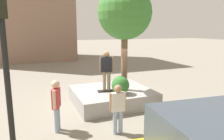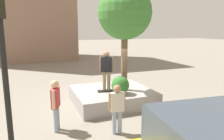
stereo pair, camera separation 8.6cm
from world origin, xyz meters
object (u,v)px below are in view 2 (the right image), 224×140
object	(u,v)px
skateboard	(106,90)
bystander_watching	(56,102)
pedestrian_crossing	(117,106)
planter_ledge	(112,96)
skateboarder	(106,68)
plaza_tree	(125,13)
traffic_light_corner	(2,46)

from	to	relation	value
skateboard	bystander_watching	world-z (taller)	bystander_watching
pedestrian_crossing	bystander_watching	bearing A→B (deg)	-27.05
planter_ledge	skateboarder	bearing A→B (deg)	33.60
skateboard	planter_ledge	bearing A→B (deg)	-146.40
skateboard	skateboarder	size ratio (longest dim) A/B	0.48
skateboard	plaza_tree	bearing A→B (deg)	179.73
traffic_light_corner	pedestrian_crossing	xyz separation A→B (m)	(-2.98, -1.06, -2.05)
skateboarder	traffic_light_corner	distance (m)	5.22
skateboard	pedestrian_crossing	xyz separation A→B (m)	(0.57, 2.54, 0.24)
planter_ledge	bystander_watching	bearing A→B (deg)	34.66
traffic_light_corner	skateboard	bearing A→B (deg)	-134.51
skateboard	traffic_light_corner	size ratio (longest dim) A/B	0.19
skateboard	traffic_light_corner	xyz separation A→B (m)	(3.54, 3.61, 2.29)
planter_ledge	plaza_tree	distance (m)	3.71
planter_ledge	skateboarder	distance (m)	1.45
planter_ledge	bystander_watching	world-z (taller)	bystander_watching
skateboard	skateboarder	xyz separation A→B (m)	(-0.00, -0.00, 1.01)
skateboarder	bystander_watching	size ratio (longest dim) A/B	1.00
plaza_tree	pedestrian_crossing	bearing A→B (deg)	61.03
skateboarder	planter_ledge	bearing A→B (deg)	-146.40
traffic_light_corner	skateboarder	bearing A→B (deg)	-134.51
traffic_light_corner	pedestrian_crossing	world-z (taller)	traffic_light_corner
plaza_tree	skateboarder	world-z (taller)	plaza_tree
planter_ledge	skateboarder	world-z (taller)	skateboarder
skateboarder	pedestrian_crossing	world-z (taller)	skateboarder
traffic_light_corner	bystander_watching	distance (m)	3.05
plaza_tree	bystander_watching	world-z (taller)	plaza_tree
skateboarder	traffic_light_corner	size ratio (longest dim) A/B	0.39
traffic_light_corner	pedestrian_crossing	bearing A→B (deg)	-160.33
planter_ledge	pedestrian_crossing	size ratio (longest dim) A/B	2.09
plaza_tree	skateboarder	size ratio (longest dim) A/B	2.63
skateboarder	traffic_light_corner	xyz separation A→B (m)	(3.54, 3.61, 1.28)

